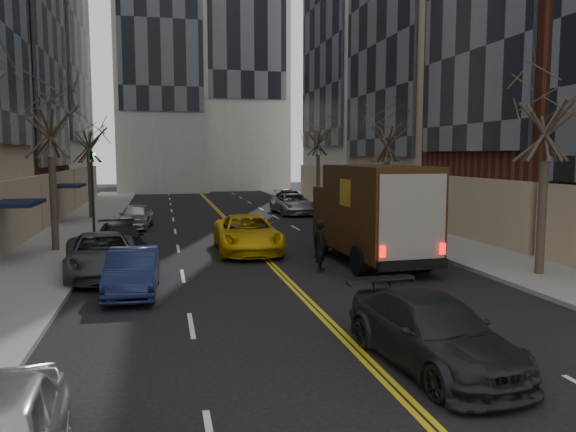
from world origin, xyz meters
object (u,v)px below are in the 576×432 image
ups_truck (372,215)px  pedestrian (321,245)px  taxi (247,234)px  observer_sedan (432,332)px

ups_truck → pedestrian: 2.72m
ups_truck → taxi: ups_truck is taller
observer_sedan → taxi: (-1.70, 14.24, 0.10)m
ups_truck → taxi: (-4.42, 3.75, -1.15)m
ups_truck → observer_sedan: size_ratio=1.42×
taxi → pedestrian: 5.13m
ups_truck → taxi: 5.91m
ups_truck → observer_sedan: 10.92m
observer_sedan → taxi: size_ratio=0.87×
taxi → pedestrian: size_ratio=3.03×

